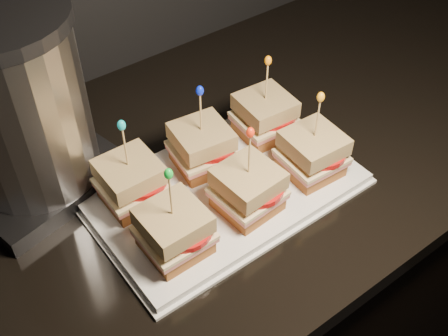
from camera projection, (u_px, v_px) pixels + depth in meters
cabinet at (225, 301)px, 1.31m from camera, size 2.49×0.65×0.88m
granite_slab at (226, 159)px, 0.99m from camera, size 2.53×0.69×0.04m
platter at (224, 188)px, 0.90m from camera, size 0.42×0.26×0.02m
platter_rim at (224, 191)px, 0.91m from camera, size 0.43×0.27×0.01m
sandwich_0_bread_bot at (133, 194)px, 0.87m from camera, size 0.08×0.08×0.02m
sandwich_0_ham at (132, 187)px, 0.86m from camera, size 0.09×0.09×0.01m
sandwich_0_cheese at (131, 184)px, 0.85m from camera, size 0.09×0.09×0.01m
sandwich_0_tomato at (140, 179)px, 0.85m from camera, size 0.08×0.08×0.01m
sandwich_0_bread_top at (129, 172)px, 0.83m from camera, size 0.09×0.09×0.03m
sandwich_0_pick at (126, 149)px, 0.80m from camera, size 0.00×0.00×0.09m
sandwich_0_frill at (121, 125)px, 0.77m from camera, size 0.01×0.01×0.02m
sandwich_1_bread_bot at (202, 159)px, 0.92m from camera, size 0.09×0.09×0.02m
sandwich_1_ham at (202, 152)px, 0.91m from camera, size 0.10×0.10×0.01m
sandwich_1_cheese at (202, 149)px, 0.91m from camera, size 0.10×0.10×0.01m
sandwich_1_tomato at (210, 144)px, 0.90m from camera, size 0.08×0.08×0.01m
sandwich_1_bread_top at (202, 136)px, 0.89m from camera, size 0.10×0.10×0.03m
sandwich_1_pick at (201, 114)px, 0.86m from camera, size 0.00×0.00×0.09m
sandwich_1_frill at (200, 91)px, 0.83m from camera, size 0.01×0.01×0.02m
sandwich_2_bread_bot at (264, 128)px, 0.98m from camera, size 0.09×0.09×0.02m
sandwich_2_ham at (264, 121)px, 0.97m from camera, size 0.10×0.10×0.01m
sandwich_2_cheese at (264, 118)px, 0.96m from camera, size 0.10×0.10×0.01m
sandwich_2_tomato at (272, 113)px, 0.96m from camera, size 0.08×0.08×0.01m
sandwich_2_bread_top at (265, 106)px, 0.95m from camera, size 0.09×0.09×0.03m
sandwich_2_pick at (267, 84)px, 0.91m from camera, size 0.00×0.00×0.09m
sandwich_2_frill at (268, 61)px, 0.88m from camera, size 0.01×0.01×0.02m
sandwich_3_bread_bot at (175, 243)px, 0.80m from camera, size 0.08×0.08×0.02m
sandwich_3_ham at (175, 236)px, 0.79m from camera, size 0.09×0.09×0.01m
sandwich_3_cheese at (174, 233)px, 0.78m from camera, size 0.09×0.09×0.01m
sandwich_3_tomato at (183, 228)px, 0.78m from camera, size 0.08×0.08×0.01m
sandwich_3_bread_top at (173, 220)px, 0.76m from camera, size 0.09×0.09×0.03m
sandwich_3_pick at (171, 198)px, 0.73m from camera, size 0.00×0.00×0.09m
sandwich_3_frill at (168, 174)px, 0.70m from camera, size 0.01×0.01×0.02m
sandwich_4_bread_bot at (247, 202)px, 0.86m from camera, size 0.09×0.09×0.02m
sandwich_4_ham at (248, 195)px, 0.84m from camera, size 0.10×0.09×0.01m
sandwich_4_cheese at (248, 191)px, 0.84m from camera, size 0.10×0.10×0.01m
sandwich_4_tomato at (257, 187)px, 0.84m from camera, size 0.08×0.08×0.01m
sandwich_4_bread_top at (248, 179)px, 0.82m from camera, size 0.09×0.09×0.03m
sandwich_4_pick at (249, 157)px, 0.79m from camera, size 0.00×0.00×0.09m
sandwich_4_frill at (250, 133)px, 0.76m from camera, size 0.01×0.01×0.02m
sandwich_5_bread_bot at (310, 165)px, 0.91m from camera, size 0.09×0.09×0.02m
sandwich_5_ham at (312, 158)px, 0.90m from camera, size 0.10×0.09×0.01m
sandwich_5_cheese at (312, 155)px, 0.90m from camera, size 0.10×0.10×0.01m
sandwich_5_tomato at (321, 151)px, 0.89m from camera, size 0.08×0.08×0.01m
sandwich_5_bread_top at (314, 143)px, 0.88m from camera, size 0.09×0.09×0.03m
sandwich_5_pick at (317, 121)px, 0.85m from camera, size 0.00×0.00×0.09m
sandwich_5_frill at (321, 97)px, 0.82m from camera, size 0.01×0.01×0.02m
appliance_base at (41, 176)px, 0.92m from camera, size 0.28×0.25×0.03m
appliance_body at (18, 106)px, 0.82m from camera, size 0.20×0.20×0.26m
appliance at (19, 109)px, 0.82m from camera, size 0.24×0.20×0.31m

